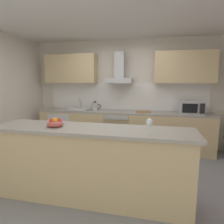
# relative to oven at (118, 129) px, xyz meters

# --- Properties ---
(ground) EXTENTS (5.61, 4.71, 0.02)m
(ground) POSITION_rel_oven_xyz_m (0.11, -1.51, -0.47)
(ground) COLOR gray
(ceiling) EXTENTS (5.61, 4.71, 0.02)m
(ceiling) POSITION_rel_oven_xyz_m (0.11, -1.51, 2.15)
(ceiling) COLOR white
(wall_back) EXTENTS (5.61, 0.12, 2.60)m
(wall_back) POSITION_rel_oven_xyz_m (0.11, 0.41, 0.84)
(wall_back) COLOR silver
(wall_back) RESTS_ON ground
(backsplash_tile) EXTENTS (3.92, 0.02, 0.66)m
(backsplash_tile) POSITION_rel_oven_xyz_m (0.11, 0.33, 0.77)
(backsplash_tile) COLOR white
(counter_back) EXTENTS (4.06, 0.60, 0.90)m
(counter_back) POSITION_rel_oven_xyz_m (0.11, 0.03, -0.01)
(counter_back) COLOR #D1B784
(counter_back) RESTS_ON ground
(counter_island) EXTENTS (2.69, 0.64, 1.01)m
(counter_island) POSITION_rel_oven_xyz_m (0.05, -2.16, 0.05)
(counter_island) COLOR #D1B784
(counter_island) RESTS_ON ground
(upper_cabinets) EXTENTS (4.00, 0.32, 0.70)m
(upper_cabinets) POSITION_rel_oven_xyz_m (0.11, 0.18, 1.45)
(upper_cabinets) COLOR #D1B784
(oven) EXTENTS (0.60, 0.62, 0.80)m
(oven) POSITION_rel_oven_xyz_m (0.00, 0.00, 0.00)
(oven) COLOR slate
(oven) RESTS_ON ground
(refrigerator) EXTENTS (0.58, 0.60, 0.85)m
(refrigerator) POSITION_rel_oven_xyz_m (-1.41, -0.00, -0.03)
(refrigerator) COLOR white
(refrigerator) RESTS_ON ground
(microwave) EXTENTS (0.50, 0.38, 0.30)m
(microwave) POSITION_rel_oven_xyz_m (1.62, -0.03, 0.59)
(microwave) COLOR #B7BABC
(microwave) RESTS_ON counter_back
(sink) EXTENTS (0.50, 0.40, 0.26)m
(sink) POSITION_rel_oven_xyz_m (-0.99, 0.01, 0.47)
(sink) COLOR silver
(sink) RESTS_ON counter_back
(kettle) EXTENTS (0.29, 0.15, 0.24)m
(kettle) POSITION_rel_oven_xyz_m (-0.56, -0.03, 0.55)
(kettle) COLOR #B7BABC
(kettle) RESTS_ON counter_back
(range_hood) EXTENTS (0.62, 0.45, 0.72)m
(range_hood) POSITION_rel_oven_xyz_m (0.00, 0.13, 1.33)
(range_hood) COLOR #B7BABC
(wine_glass) EXTENTS (0.08, 0.08, 0.18)m
(wine_glass) POSITION_rel_oven_xyz_m (0.81, -2.25, 0.67)
(wine_glass) COLOR silver
(wine_glass) RESTS_ON counter_island
(fruit_bowl) EXTENTS (0.22, 0.22, 0.13)m
(fruit_bowl) POSITION_rel_oven_xyz_m (-0.44, -2.19, 0.59)
(fruit_bowl) COLOR #B24C47
(fruit_bowl) RESTS_ON counter_island
(chopping_board) EXTENTS (0.37, 0.27, 0.02)m
(chopping_board) POSITION_rel_oven_xyz_m (0.58, -0.02, 0.45)
(chopping_board) COLOR #9E7247
(chopping_board) RESTS_ON counter_back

